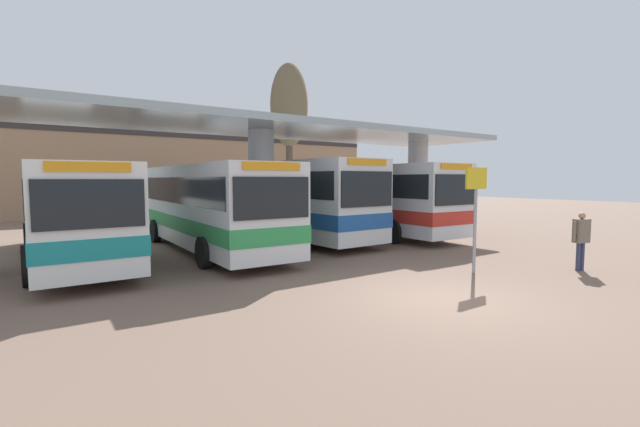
# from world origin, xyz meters

# --- Properties ---
(ground_plane) EXTENTS (100.00, 100.00, 0.00)m
(ground_plane) POSITION_xyz_m (0.00, 0.00, 0.00)
(ground_plane) COLOR #755B4C
(townhouse_backdrop) EXTENTS (40.00, 0.58, 7.62)m
(townhouse_backdrop) POSITION_xyz_m (0.00, 27.06, 4.44)
(townhouse_backdrop) COLOR #9E7A5B
(townhouse_backdrop) RESTS_ON ground_plane
(station_canopy) EXTENTS (22.42, 5.37, 4.76)m
(station_canopy) POSITION_xyz_m (0.00, 8.66, 3.90)
(station_canopy) COLOR silver
(station_canopy) RESTS_ON ground_plane
(transit_bus_left_bay) EXTENTS (2.81, 11.19, 3.07)m
(transit_bus_left_bay) POSITION_xyz_m (-6.24, 10.09, 1.73)
(transit_bus_left_bay) COLOR white
(transit_bus_left_bay) RESTS_ON ground_plane
(transit_bus_center_bay) EXTENTS (2.95, 11.08, 3.15)m
(transit_bus_center_bay) POSITION_xyz_m (-1.85, 9.58, 1.76)
(transit_bus_center_bay) COLOR silver
(transit_bus_center_bay) RESTS_ON ground_plane
(transit_bus_right_bay) EXTENTS (3.02, 11.73, 3.40)m
(transit_bus_right_bay) POSITION_xyz_m (2.16, 10.98, 1.88)
(transit_bus_right_bay) COLOR silver
(transit_bus_right_bay) RESTS_ON ground_plane
(transit_bus_far_right_bay) EXTENTS (3.02, 11.30, 3.29)m
(transit_bus_far_right_bay) POSITION_xyz_m (6.33, 9.97, 1.83)
(transit_bus_far_right_bay) COLOR silver
(transit_bus_far_right_bay) RESTS_ON ground_plane
(info_sign_platform) EXTENTS (0.90, 0.09, 2.99)m
(info_sign_platform) POSITION_xyz_m (2.87, 1.24, 2.13)
(info_sign_platform) COLOR gray
(info_sign_platform) RESTS_ON ground_plane
(pedestrian_waiting) EXTENTS (0.63, 0.35, 1.70)m
(pedestrian_waiting) POSITION_xyz_m (5.66, -0.35, 1.04)
(pedestrian_waiting) COLOR #333856
(pedestrian_waiting) RESTS_ON ground_plane
(poplar_tree_behind_left) EXTENTS (2.30, 2.30, 9.69)m
(poplar_tree_behind_left) POSITION_xyz_m (6.11, 16.70, 7.01)
(poplar_tree_behind_left) COLOR #473A2B
(poplar_tree_behind_left) RESTS_ON ground_plane
(parked_car_street) EXTENTS (4.36, 2.04, 2.23)m
(parked_car_street) POSITION_xyz_m (-0.25, 22.68, 1.07)
(parked_car_street) COLOR #B2B7BC
(parked_car_street) RESTS_ON ground_plane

